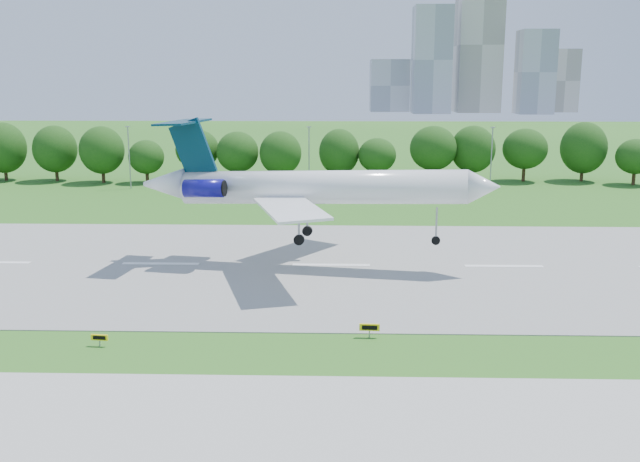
# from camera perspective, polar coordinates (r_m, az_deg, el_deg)

# --- Properties ---
(ground) EXTENTS (600.00, 600.00, 0.00)m
(ground) POSITION_cam_1_polar(r_m,az_deg,el_deg) (62.79, -18.18, -8.44)
(ground) COLOR #225917
(ground) RESTS_ON ground
(runway) EXTENTS (400.00, 45.00, 0.08)m
(runway) POSITION_cam_1_polar(r_m,az_deg,el_deg) (85.58, -12.62, -2.59)
(runway) COLOR gray
(runway) RESTS_ON ground
(tree_line) EXTENTS (288.40, 8.40, 10.40)m
(tree_line) POSITION_cam_1_polar(r_m,az_deg,el_deg) (149.42, -6.51, 6.28)
(tree_line) COLOR #382314
(tree_line) RESTS_ON ground
(light_poles) EXTENTS (175.90, 0.25, 12.19)m
(light_poles) POSITION_cam_1_polar(r_m,az_deg,el_deg) (139.96, -8.10, 5.90)
(light_poles) COLOR gray
(light_poles) RESTS_ON ground
(skyline) EXTENTS (127.00, 52.00, 80.00)m
(skyline) POSITION_cam_1_polar(r_m,az_deg,el_deg) (452.84, 11.98, 13.12)
(skyline) COLOR #B2B2B7
(skyline) RESTS_ON ground
(airliner) EXTENTS (41.46, 29.93, 14.03)m
(airliner) POSITION_cam_1_polar(r_m,az_deg,el_deg) (81.49, -1.29, 3.63)
(airliner) COLOR white
(airliner) RESTS_ON ground
(taxi_sign_centre) EXTENTS (1.44, 0.32, 1.01)m
(taxi_sign_centre) POSITION_cam_1_polar(r_m,az_deg,el_deg) (61.28, -17.24, -8.15)
(taxi_sign_centre) COLOR gray
(taxi_sign_centre) RESTS_ON ground
(taxi_sign_right) EXTENTS (1.73, 0.29, 1.21)m
(taxi_sign_right) POSITION_cam_1_polar(r_m,az_deg,el_deg) (60.54, 3.98, -7.71)
(taxi_sign_right) COLOR gray
(taxi_sign_right) RESTS_ON ground
(service_vehicle_b) EXTENTS (3.45, 2.25, 1.09)m
(service_vehicle_b) POSITION_cam_1_polar(r_m,az_deg,el_deg) (131.85, -8.40, 2.96)
(service_vehicle_b) COLOR white
(service_vehicle_b) RESTS_ON ground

